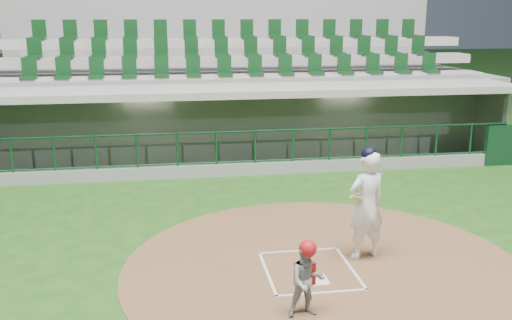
{
  "coord_description": "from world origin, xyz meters",
  "views": [
    {
      "loc": [
        -2.35,
        -9.26,
        4.39
      ],
      "look_at": [
        -0.5,
        2.6,
        1.3
      ],
      "focal_mm": 40.0,
      "sensor_mm": 36.0,
      "label": 1
    }
  ],
  "objects": [
    {
      "name": "batter_box_chalk",
      "position": [
        0.0,
        -0.3,
        0.02
      ],
      "size": [
        1.55,
        1.8,
        0.01
      ],
      "color": "white",
      "rests_on": "ground"
    },
    {
      "name": "dugout_structure",
      "position": [
        0.1,
        7.82,
        0.95
      ],
      "size": [
        16.4,
        3.7,
        3.0
      ],
      "color": "gray",
      "rests_on": "ground"
    },
    {
      "name": "home_plate",
      "position": [
        0.0,
        -0.7,
        0.02
      ],
      "size": [
        0.43,
        0.43,
        0.02
      ],
      "primitive_type": "cube",
      "color": "silver",
      "rests_on": "dirt_circle"
    },
    {
      "name": "dirt_circle",
      "position": [
        0.3,
        -0.2,
        0.01
      ],
      "size": [
        7.2,
        7.2,
        0.01
      ],
      "primitive_type": "cylinder",
      "color": "brown",
      "rests_on": "ground"
    },
    {
      "name": "ground",
      "position": [
        0.0,
        0.0,
        0.0
      ],
      "size": [
        120.0,
        120.0,
        0.0
      ],
      "primitive_type": "plane",
      "color": "#1D4814",
      "rests_on": "ground"
    },
    {
      "name": "catcher",
      "position": [
        -0.42,
        -1.78,
        0.6
      ],
      "size": [
        0.56,
        0.44,
        1.2
      ],
      "color": "gray",
      "rests_on": "dirt_circle"
    },
    {
      "name": "batter",
      "position": [
        1.14,
        0.1,
        1.05
      ],
      "size": [
        0.96,
        0.97,
        2.1
      ],
      "color": "white",
      "rests_on": "dirt_circle"
    },
    {
      "name": "seating_deck",
      "position": [
        0.0,
        10.91,
        1.42
      ],
      "size": [
        17.0,
        6.72,
        5.15
      ],
      "color": "gray",
      "rests_on": "ground"
    }
  ]
}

